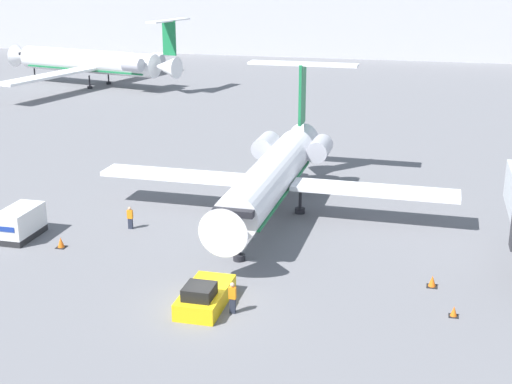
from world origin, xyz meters
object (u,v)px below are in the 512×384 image
at_px(traffic_cone_mid, 454,312).
at_px(airplane_parked_far_left, 93,62).
at_px(traffic_cone_left, 61,243).
at_px(pushback_tug, 205,296).
at_px(traffic_cone_right, 432,281).
at_px(luggage_cart, 20,223).
at_px(worker_near_tug, 232,297).
at_px(airplane_main, 273,173).
at_px(worker_by_wing, 130,217).

xyz_separation_m(traffic_cone_mid, airplane_parked_far_left, (-53.92, 66.24, 3.53)).
bearing_deg(traffic_cone_mid, traffic_cone_left, 171.52).
height_order(traffic_cone_mid, airplane_parked_far_left, airplane_parked_far_left).
bearing_deg(pushback_tug, traffic_cone_right, 24.43).
bearing_deg(luggage_cart, traffic_cone_right, -2.56).
bearing_deg(worker_near_tug, airplane_main, 94.91).
bearing_deg(traffic_cone_left, traffic_cone_right, -0.59).
xyz_separation_m(worker_by_wing, traffic_cone_left, (-3.16, -4.53, -0.52)).
xyz_separation_m(worker_near_tug, traffic_cone_mid, (11.94, 2.55, -0.70)).
height_order(worker_near_tug, traffic_cone_right, worker_near_tug).
height_order(pushback_tug, luggage_cart, luggage_cart).
xyz_separation_m(airplane_main, worker_near_tug, (1.44, -16.81, -2.28)).
bearing_deg(worker_by_wing, luggage_cart, -152.57).
relative_size(airplane_main, pushback_tug, 5.84).
distance_m(traffic_cone_left, airplane_parked_far_left, 68.45).
height_order(airplane_main, airplane_parked_far_left, airplane_parked_far_left).
height_order(traffic_cone_right, traffic_cone_mid, traffic_cone_right).
bearing_deg(luggage_cart, worker_near_tug, -22.86).
distance_m(traffic_cone_left, traffic_cone_mid, 26.22).
distance_m(traffic_cone_right, airplane_parked_far_left, 81.94).
xyz_separation_m(traffic_cone_right, airplane_parked_far_left, (-52.72, 62.63, 3.48)).
relative_size(luggage_cart, airplane_parked_far_left, 0.10).
height_order(airplane_main, luggage_cart, airplane_main).
height_order(airplane_main, traffic_cone_right, airplane_main).
xyz_separation_m(airplane_main, luggage_cart, (-16.18, -9.38, -2.16)).
bearing_deg(traffic_cone_right, luggage_cart, 177.44).
relative_size(luggage_cart, worker_near_tug, 2.04).
distance_m(luggage_cart, traffic_cone_left, 3.84).
height_order(airplane_main, traffic_cone_left, airplane_main).
bearing_deg(traffic_cone_left, worker_by_wing, 55.13).
relative_size(traffic_cone_mid, airplane_parked_far_left, 0.02).
relative_size(worker_near_tug, traffic_cone_left, 2.51).
xyz_separation_m(worker_near_tug, airplane_parked_far_left, (-41.98, 68.80, 2.83)).
bearing_deg(worker_near_tug, traffic_cone_mid, 12.07).
height_order(airplane_main, pushback_tug, airplane_main).
bearing_deg(pushback_tug, worker_by_wing, 130.95).
bearing_deg(airplane_main, traffic_cone_left, -140.40).
xyz_separation_m(pushback_tug, worker_near_tug, (1.77, -0.49, 0.37)).
relative_size(traffic_cone_left, traffic_cone_mid, 1.23).
bearing_deg(pushback_tug, luggage_cart, 156.35).
bearing_deg(traffic_cone_left, airplane_main, 39.60).
height_order(worker_near_tug, worker_by_wing, worker_near_tug).
xyz_separation_m(luggage_cart, worker_by_wing, (6.78, 3.52, -0.22)).
bearing_deg(traffic_cone_right, airplane_main, 138.84).
distance_m(worker_near_tug, traffic_cone_right, 12.40).
relative_size(luggage_cart, traffic_cone_left, 5.11).
relative_size(worker_by_wing, airplane_parked_far_left, 0.04).
bearing_deg(airplane_main, airplane_parked_far_left, 127.95).
xyz_separation_m(luggage_cart, traffic_cone_mid, (29.56, -4.88, -0.81)).
bearing_deg(pushback_tug, airplane_parked_far_left, 120.49).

